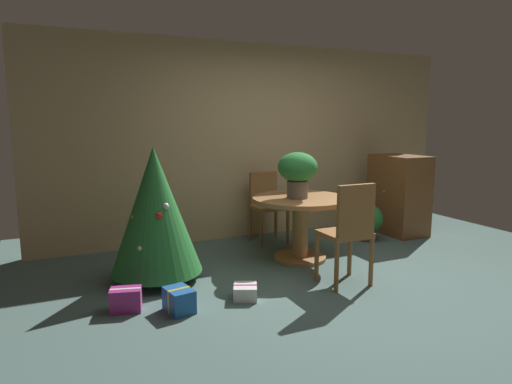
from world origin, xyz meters
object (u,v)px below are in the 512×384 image
object	(u,v)px
gift_box_purple	(126,300)
wooden_cabinet	(398,195)
flower_vase	(298,170)
holiday_tree	(155,210)
wooden_chair_near	(349,228)
wooden_chair_far	(267,202)
round_dining_table	(300,215)
potted_plant	(368,220)
gift_box_blue	(179,300)
gift_box_cream	(245,292)

from	to	relation	value
gift_box_purple	wooden_cabinet	bearing A→B (deg)	15.94
flower_vase	wooden_cabinet	distance (m)	2.07
holiday_tree	gift_box_purple	world-z (taller)	holiday_tree
wooden_chair_near	wooden_chair_far	bearing A→B (deg)	90.00
wooden_cabinet	round_dining_table	bearing A→B (deg)	-165.18
wooden_chair_near	potted_plant	size ratio (longest dim) A/B	2.03
round_dining_table	flower_vase	distance (m)	0.52
wooden_chair_far	gift_box_purple	size ratio (longest dim) A/B	3.17
gift_box_blue	potted_plant	world-z (taller)	potted_plant
gift_box_cream	potted_plant	distance (m)	2.54
gift_box_cream	wooden_cabinet	xyz separation A→B (m)	(2.91, 1.30, 0.49)
gift_box_purple	gift_box_blue	bearing A→B (deg)	-25.99
wooden_cabinet	gift_box_cream	bearing A→B (deg)	-155.92
round_dining_table	gift_box_cream	world-z (taller)	round_dining_table
wooden_chair_far	wooden_cabinet	distance (m)	1.92
round_dining_table	gift_box_cream	size ratio (longest dim) A/B	3.81
wooden_chair_near	flower_vase	bearing A→B (deg)	93.96
holiday_tree	gift_box_blue	distance (m)	1.03
wooden_chair_far	gift_box_cream	xyz separation A→B (m)	(-1.03, -1.69, -0.46)
potted_plant	wooden_cabinet	bearing A→B (deg)	13.97
gift_box_purple	gift_box_blue	distance (m)	0.45
gift_box_purple	wooden_cabinet	size ratio (longest dim) A/B	0.26
potted_plant	gift_box_purple	bearing A→B (deg)	-163.68
round_dining_table	gift_box_purple	distance (m)	2.18
holiday_tree	gift_box_blue	world-z (taller)	holiday_tree
gift_box_cream	wooden_chair_far	bearing A→B (deg)	58.53
holiday_tree	wooden_chair_far	bearing A→B (deg)	28.14
wooden_chair_far	gift_box_purple	distance (m)	2.58
wooden_chair_far	wooden_chair_near	world-z (taller)	wooden_chair_near
round_dining_table	gift_box_purple	size ratio (longest dim) A/B	3.82
round_dining_table	wooden_chair_far	distance (m)	0.88
round_dining_table	potted_plant	bearing A→B (deg)	15.26
round_dining_table	gift_box_blue	distance (m)	1.89
gift_box_purple	gift_box_cream	bearing A→B (deg)	-9.99
gift_box_blue	flower_vase	bearing A→B (deg)	26.67
holiday_tree	wooden_cabinet	bearing A→B (deg)	7.97
gift_box_purple	round_dining_table	bearing A→B (deg)	16.95
gift_box_cream	wooden_cabinet	bearing A→B (deg)	24.08
gift_box_cream	gift_box_purple	bearing A→B (deg)	170.01
wooden_cabinet	potted_plant	world-z (taller)	wooden_cabinet
wooden_chair_near	gift_box_blue	distance (m)	1.71
round_dining_table	wooden_cabinet	world-z (taller)	wooden_cabinet
gift_box_purple	gift_box_blue	world-z (taller)	gift_box_blue
round_dining_table	gift_box_blue	bearing A→B (deg)	-153.44
wooden_chair_far	holiday_tree	size ratio (longest dim) A/B	0.68
wooden_chair_far	gift_box_cream	world-z (taller)	wooden_chair_far
holiday_tree	gift_box_cream	world-z (taller)	holiday_tree
wooden_chair_near	holiday_tree	bearing A→B (deg)	150.74
wooden_cabinet	wooden_chair_near	bearing A→B (deg)	-142.99
wooden_chair_near	round_dining_table	bearing A→B (deg)	90.00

